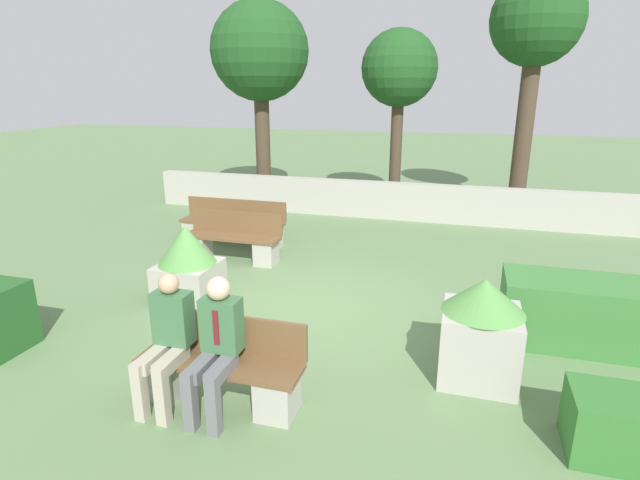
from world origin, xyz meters
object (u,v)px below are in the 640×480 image
Objects in this scene: tree_leftmost at (260,54)px; tree_center_left at (399,71)px; bench_right_side at (233,242)px; person_seated_man at (216,340)px; bench_left_side at (233,226)px; bench_front at (221,372)px; tree_center_right at (536,27)px; person_seated_woman at (167,335)px; planter_corner_left at (481,328)px; planter_corner_right at (188,263)px.

tree_leftmost reaches higher than tree_center_left.
tree_center_left reaches higher than bench_right_side.
bench_right_side is 4.55m from person_seated_man.
bench_front is at bearing -58.43° from bench_left_side.
bench_right_side is 0.40× the size of tree_center_left.
tree_leftmost is (-3.28, 9.10, 3.14)m from person_seated_man.
tree_center_left reaches higher than bench_front.
bench_right_side is 0.32× the size of tree_center_right.
person_seated_man is at bearing -63.39° from bench_right_side.
person_seated_man is 0.53m from person_seated_woman.
planter_corner_left is at bearing -96.86° from tree_center_right.
person_seated_woman is 1.16× the size of planter_corner_left.
tree_center_left is at bearing 104.35° from planter_corner_left.
person_seated_man reaches higher than bench_right_side.
person_seated_man is at bearing -151.70° from planter_corner_left.
bench_front is at bearing -154.58° from planter_corner_left.
person_seated_woman is (1.78, -5.10, 0.39)m from bench_left_side.
tree_center_right is at bearing 6.24° from tree_center_left.
bench_left_side is 1.62× the size of person_seated_woman.
tree_leftmost reaches higher than bench_left_side.
person_seated_man is at bearing -70.21° from tree_leftmost.
planter_corner_right is (-1.13, 2.28, -0.16)m from person_seated_woman.
person_seated_man is (2.31, -5.10, 0.41)m from bench_left_side.
person_seated_woman is 1.15× the size of planter_corner_right.
planter_corner_right reaches higher than bench_left_side.
tree_center_left is at bearing 74.81° from planter_corner_right.
planter_corner_right is 10.00m from tree_center_right.
tree_center_left is (-2.12, 8.29, 2.85)m from planter_corner_left.
bench_left_side is at bearing 141.50° from planter_corner_left.
person_seated_man reaches higher than bench_left_side.
tree_leftmost reaches higher than person_seated_man.
tree_center_right is at bearing 83.14° from planter_corner_left.
bench_left_side is 1.87× the size of planter_corner_left.
planter_corner_right is at bearing -76.72° from tree_leftmost.
tree_center_left is (1.99, 7.32, 2.87)m from planter_corner_right.
planter_corner_left is at bearing 25.42° from bench_front.
bench_left_side is 0.48× the size of tree_center_left.
person_seated_man is 11.16m from tree_center_right.
bench_right_side is 5.15m from planter_corner_left.
planter_corner_left reaches higher than bench_front.
person_seated_woman is 0.30× the size of tree_center_left.
person_seated_woman is 2.55m from planter_corner_right.
bench_front is 1.45× the size of planter_corner_right.
bench_left_side is at bearing 102.90° from planter_corner_right.
bench_left_side is 5.44m from tree_leftmost.
bench_right_side is 1.55× the size of planter_corner_right.
bench_right_side is at bearing 114.38° from bench_front.
bench_front is at bearing -52.85° from planter_corner_right.
bench_left_side is 8.59m from tree_center_right.
bench_front and bench_left_side have the same top height.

